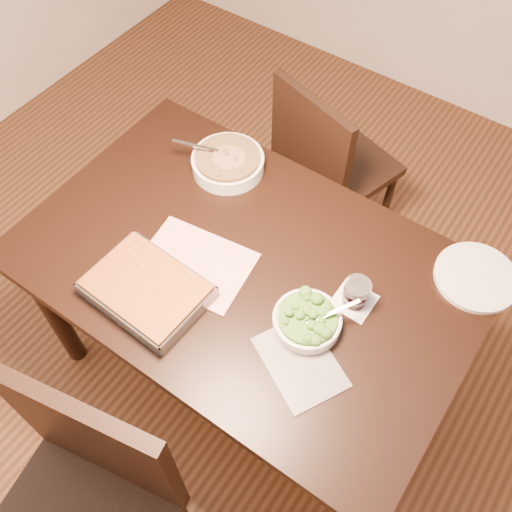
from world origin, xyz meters
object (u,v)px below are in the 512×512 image
chair_near (85,504)px  baking_dish (147,290)px  table (246,281)px  broccoli_bowl (307,320)px  stew_bowl (228,162)px  wine_tumbler (356,292)px  chair_far (326,163)px  dinner_plate (476,277)px

chair_near → baking_dish: bearing=99.6°
chair_near → table: bearing=81.0°
table → broccoli_bowl: bearing=-15.1°
table → stew_bowl: 0.43m
table → wine_tumbler: bearing=12.8°
wine_tumbler → chair_far: bearing=125.0°
broccoli_bowl → stew_bowl: bearing=146.6°
stew_bowl → wine_tumbler: size_ratio=2.95×
stew_bowl → wine_tumbler: (0.62, -0.21, 0.01)m
stew_bowl → dinner_plate: 0.89m
table → chair_far: chair_far is taller
dinner_plate → chair_far: (-0.73, 0.39, -0.27)m
stew_bowl → baking_dish: stew_bowl is taller
stew_bowl → broccoli_bowl: 0.66m
table → stew_bowl: bearing=134.3°
table → chair_near: 0.79m
stew_bowl → broccoli_bowl: size_ratio=1.27×
broccoli_bowl → chair_far: chair_far is taller
dinner_plate → chair_near: size_ratio=0.25×
broccoli_bowl → baking_dish: (-0.44, -0.18, 0.00)m
chair_far → stew_bowl: bearing=87.2°
table → wine_tumbler: (0.34, 0.08, 0.14)m
table → chair_near: (0.02, -0.78, -0.10)m
dinner_plate → broccoli_bowl: bearing=-128.1°
table → dinner_plate: size_ratio=5.57×
stew_bowl → broccoli_bowl: bearing=-33.4°
chair_near → wine_tumbler: bearing=59.2°
stew_bowl → dinner_plate: bearing=4.3°
table → chair_far: bearing=99.8°
table → wine_tumbler: size_ratio=15.95×
dinner_plate → chair_far: bearing=152.1°
baking_dish → dinner_plate: size_ratio=1.40×
baking_dish → chair_near: (0.19, -0.53, -0.22)m
stew_bowl → baking_dish: (0.11, -0.55, -0.00)m
stew_bowl → dinner_plate: (0.88, 0.07, -0.03)m
table → stew_bowl: size_ratio=5.40×
stew_bowl → chair_near: bearing=-74.1°
stew_bowl → dinner_plate: size_ratio=1.03×
dinner_plate → stew_bowl: bearing=-175.7°
baking_dish → chair_far: (0.04, 1.00, -0.29)m
chair_near → stew_bowl: bearing=95.2°
broccoli_bowl → wine_tumbler: (0.07, 0.15, 0.02)m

